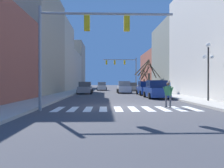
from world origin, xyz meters
name	(u,v)px	position (x,y,z in m)	size (l,w,h in m)	color
ground_plane	(124,107)	(0.00, 0.00, 0.00)	(240.00, 240.00, 0.00)	#424247
sidewalk_left	(24,106)	(-6.49, 0.00, 0.07)	(2.68, 90.00, 0.15)	#ADA89E
sidewalk_right	(220,105)	(6.49, 0.00, 0.07)	(2.68, 90.00, 0.15)	#ADA89E
building_row_left	(56,61)	(-10.83, 28.71, 5.87)	(6.00, 65.65, 13.71)	#934C3D
building_row_right	(191,54)	(10.83, 15.85, 5.52)	(6.00, 46.94, 12.55)	beige
crosswalk_stripes	(126,109)	(0.00, -1.26, 0.00)	(8.55, 2.60, 0.01)	white
traffic_signal_near	(81,34)	(-2.61, -1.97, 4.33)	(7.61, 0.28, 5.89)	gray
traffic_signal_far	(124,66)	(2.53, 28.23, 4.79)	(6.53, 0.28, 6.46)	gray
street_lamp_right_corner	(208,60)	(6.99, 2.74, 3.39)	(0.95, 0.36, 4.60)	black
car_parked_right_mid	(146,89)	(3.99, 13.32, 0.82)	(2.06, 4.55, 1.76)	navy
car_parked_right_near	(131,87)	(3.92, 27.62, 0.75)	(2.21, 4.22, 1.59)	gray
car_driving_away_lane	(102,86)	(-1.82, 30.22, 0.79)	(1.98, 4.74, 1.69)	silver
car_at_intersection	(124,88)	(1.65, 18.51, 0.83)	(2.05, 4.32, 1.79)	silver
car_driving_toward_lane	(85,88)	(-4.03, 16.68, 0.79)	(2.00, 4.54, 1.70)	gray
car_parked_right_far	(156,90)	(3.97, 7.57, 0.84)	(2.12, 4.27, 1.81)	navy
pedestrian_crossing_street	(169,86)	(7.07, 13.41, 1.16)	(0.43, 0.69, 1.71)	black
pedestrian_on_right_sidewalk	(168,92)	(2.82, -0.46, 0.95)	(0.61, 0.47, 1.61)	#4C4C51
street_tree_left_mid	(150,79)	(6.26, 21.55, 2.12)	(2.90, 1.77, 4.59)	#473828
street_tree_left_far	(147,76)	(5.69, 21.58, 2.72)	(2.68, 1.86, 5.31)	brown
street_tree_right_near	(149,78)	(6.16, 22.22, 2.31)	(2.67, 1.62, 5.36)	#473828
street_tree_right_mid	(144,80)	(6.56, 28.73, 2.00)	(1.70, 1.28, 3.86)	#473828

